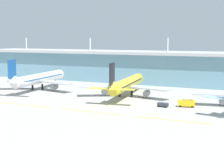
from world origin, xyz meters
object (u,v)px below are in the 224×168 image
(baggage_cart, at_px, (188,104))
(pushback_tug, at_px, (163,104))
(airliner_near, at_px, (38,79))
(fuel_truck, at_px, (187,102))
(airliner_middle, at_px, (126,84))

(baggage_cart, relative_size, pushback_tug, 0.83)
(airliner_near, bearing_deg, fuel_truck, -9.19)
(airliner_middle, relative_size, baggage_cart, 15.63)
(fuel_truck, bearing_deg, airliner_middle, 157.24)
(airliner_near, bearing_deg, airliner_middle, 0.06)
(airliner_middle, height_order, fuel_truck, airliner_middle)
(airliner_near, relative_size, baggage_cart, 15.86)
(airliner_near, height_order, baggage_cart, airliner_near)
(pushback_tug, bearing_deg, airliner_near, 166.86)
(airliner_near, relative_size, pushback_tug, 13.13)
(pushback_tug, bearing_deg, fuel_truck, 24.55)
(airliner_middle, bearing_deg, pushback_tug, -36.53)
(fuel_truck, bearing_deg, airliner_near, 170.81)
(fuel_truck, relative_size, baggage_cart, 1.96)
(airliner_near, height_order, pushback_tug, airliner_near)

